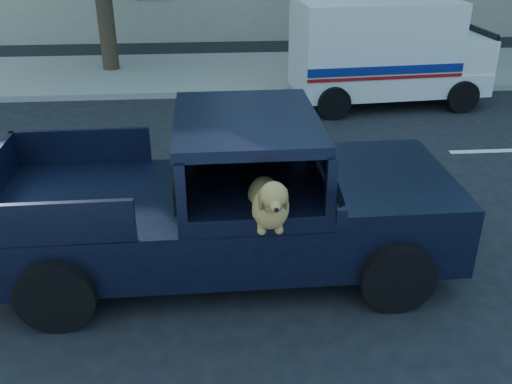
{
  "coord_description": "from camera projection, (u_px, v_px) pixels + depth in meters",
  "views": [
    {
      "loc": [
        -1.25,
        -6.24,
        4.2
      ],
      "look_at": [
        -0.78,
        -0.36,
        1.22
      ],
      "focal_mm": 40.0,
      "sensor_mm": 36.0,
      "label": 1
    }
  ],
  "objects": [
    {
      "name": "far_sidewalk",
      "position": [
        257.0,
        72.0,
        15.68
      ],
      "size": [
        60.0,
        4.0,
        0.15
      ],
      "primitive_type": "cube",
      "color": "gray",
      "rests_on": "ground"
    },
    {
      "name": "mail_truck",
      "position": [
        384.0,
        59.0,
        13.08
      ],
      "size": [
        4.43,
        2.47,
        2.35
      ],
      "rotation": [
        0.0,
        0.0,
        0.08
      ],
      "color": "silver",
      "rests_on": "ground"
    },
    {
      "name": "ground",
      "position": [
        313.0,
        260.0,
        7.53
      ],
      "size": [
        120.0,
        120.0,
        0.0
      ],
      "primitive_type": "plane",
      "color": "black",
      "rests_on": "ground"
    },
    {
      "name": "lane_stripes",
      "position": [
        388.0,
        154.0,
        10.69
      ],
      "size": [
        21.6,
        0.14,
        0.01
      ],
      "primitive_type": null,
      "color": "silver",
      "rests_on": "ground"
    },
    {
      "name": "pickup_truck",
      "position": [
        219.0,
        218.0,
        7.15
      ],
      "size": [
        5.62,
        2.88,
        2.0
      ],
      "rotation": [
        0.0,
        0.0,
        0.01
      ],
      "color": "black",
      "rests_on": "ground"
    }
  ]
}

